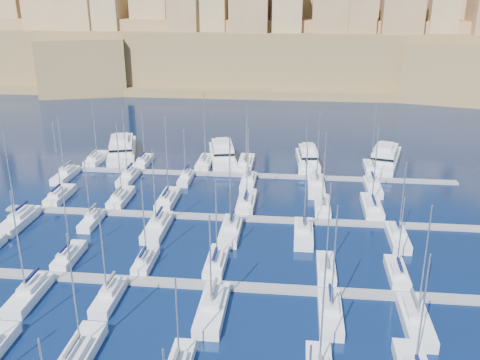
# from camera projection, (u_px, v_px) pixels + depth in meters

# --- Properties ---
(ground) EXTENTS (600.00, 600.00, 0.00)m
(ground) POSITION_uv_depth(u_px,v_px,m) (233.00, 246.00, 82.64)
(ground) COLOR #020F31
(ground) RESTS_ON ground
(pontoon_mid_near) EXTENTS (84.00, 2.00, 0.40)m
(pontoon_mid_near) POSITION_uv_depth(u_px,v_px,m) (223.00, 286.00, 71.38)
(pontoon_mid_near) COLOR slate
(pontoon_mid_near) RESTS_ON ground
(pontoon_mid_far) EXTENTS (84.00, 2.00, 0.40)m
(pontoon_mid_far) POSITION_uv_depth(u_px,v_px,m) (240.00, 218.00, 91.90)
(pontoon_mid_far) COLOR slate
(pontoon_mid_far) RESTS_ON ground
(pontoon_far) EXTENTS (84.00, 2.00, 0.40)m
(pontoon_far) POSITION_uv_depth(u_px,v_px,m) (251.00, 175.00, 112.41)
(pontoon_far) COLOR slate
(pontoon_far) RESTS_ON ground
(sailboat_2) EXTENTS (2.96, 9.86, 15.13)m
(sailboat_2) POSITION_uv_depth(u_px,v_px,m) (79.00, 354.00, 57.43)
(sailboat_2) COLOR silver
(sailboat_2) RESTS_ON ground
(sailboat_13) EXTENTS (2.42, 8.06, 11.65)m
(sailboat_13) POSITION_uv_depth(u_px,v_px,m) (69.00, 256.00, 78.14)
(sailboat_13) COLOR silver
(sailboat_13) RESTS_ON ground
(sailboat_14) EXTENTS (2.30, 7.66, 13.28)m
(sailboat_14) POSITION_uv_depth(u_px,v_px,m) (146.00, 261.00, 76.80)
(sailboat_14) COLOR silver
(sailboat_14) RESTS_ON ground
(sailboat_15) EXTENTS (2.68, 8.93, 13.11)m
(sailboat_15) POSITION_uv_depth(u_px,v_px,m) (216.00, 262.00, 76.35)
(sailboat_15) COLOR silver
(sailboat_15) RESTS_ON ground
(sailboat_16) EXTENTS (2.52, 8.40, 13.61)m
(sailboat_16) POSITION_uv_depth(u_px,v_px,m) (326.00, 269.00, 74.55)
(sailboat_16) COLOR silver
(sailboat_16) RESTS_ON ground
(sailboat_17) EXTENTS (2.50, 8.34, 12.08)m
(sailboat_17) POSITION_uv_depth(u_px,v_px,m) (397.00, 273.00, 73.55)
(sailboat_17) COLOR silver
(sailboat_17) RESTS_ON ground
(sailboat_19) EXTENTS (2.76, 9.19, 15.52)m
(sailboat_19) POSITION_uv_depth(u_px,v_px,m) (29.00, 294.00, 68.52)
(sailboat_19) COLOR silver
(sailboat_19) RESTS_ON ground
(sailboat_20) EXTENTS (2.43, 8.11, 13.38)m
(sailboat_20) POSITION_uv_depth(u_px,v_px,m) (109.00, 297.00, 67.98)
(sailboat_20) COLOR silver
(sailboat_20) RESTS_ON ground
(sailboat_21) EXTENTS (3.19, 10.62, 13.92)m
(sailboat_21) POSITION_uv_depth(u_px,v_px,m) (212.00, 308.00, 65.46)
(sailboat_21) COLOR silver
(sailboat_21) RESTS_ON ground
(sailboat_22) EXTENTS (2.80, 9.34, 15.45)m
(sailboat_22) POSITION_uv_depth(u_px,v_px,m) (330.00, 313.00, 64.61)
(sailboat_22) COLOR silver
(sailboat_22) RESTS_ON ground
(sailboat_23) EXTENTS (3.07, 10.22, 16.10)m
(sailboat_23) POSITION_uv_depth(u_px,v_px,m) (415.00, 320.00, 63.20)
(sailboat_23) COLOR silver
(sailboat_23) RESTS_ON ground
(sailboat_24) EXTENTS (2.75, 9.18, 14.96)m
(sailboat_24) POSITION_uv_depth(u_px,v_px,m) (60.00, 195.00, 100.30)
(sailboat_24) COLOR silver
(sailboat_24) RESTS_ON ground
(sailboat_25) EXTENTS (2.80, 9.32, 15.07)m
(sailboat_25) POSITION_uv_depth(u_px,v_px,m) (121.00, 198.00, 99.18)
(sailboat_25) COLOR silver
(sailboat_25) RESTS_ON ground
(sailboat_26) EXTENTS (2.93, 9.78, 16.73)m
(sailboat_26) POSITION_uv_depth(u_px,v_px,m) (168.00, 199.00, 98.49)
(sailboat_26) COLOR silver
(sailboat_26) RESTS_ON ground
(sailboat_27) EXTENTS (3.06, 10.19, 16.88)m
(sailboat_27) POSITION_uv_depth(u_px,v_px,m) (246.00, 202.00, 97.22)
(sailboat_27) COLOR silver
(sailboat_27) RESTS_ON ground
(sailboat_28) EXTENTS (2.73, 9.11, 14.59)m
(sailboat_28) POSITION_uv_depth(u_px,v_px,m) (322.00, 206.00, 95.35)
(sailboat_28) COLOR silver
(sailboat_28) RESTS_ON ground
(sailboat_29) EXTENTS (3.15, 10.50, 15.51)m
(sailboat_29) POSITION_uv_depth(u_px,v_px,m) (372.00, 207.00, 95.10)
(sailboat_29) COLOR silver
(sailboat_29) RESTS_ON ground
(sailboat_30) EXTENTS (3.14, 10.47, 17.06)m
(sailboat_30) POSITION_uv_depth(u_px,v_px,m) (19.00, 220.00, 89.70)
(sailboat_30) COLOR silver
(sailboat_30) RESTS_ON ground
(sailboat_31) EXTENTS (2.25, 7.48, 12.00)m
(sailboat_31) POSITION_uv_depth(u_px,v_px,m) (92.00, 220.00, 89.87)
(sailboat_31) COLOR silver
(sailboat_31) RESTS_ON ground
(sailboat_32) EXTENTS (3.12, 10.39, 14.47)m
(sailboat_32) POSITION_uv_depth(u_px,v_px,m) (157.00, 227.00, 87.35)
(sailboat_32) COLOR silver
(sailboat_32) RESTS_ON ground
(sailboat_33) EXTENTS (3.06, 10.19, 16.75)m
(sailboat_33) POSITION_uv_depth(u_px,v_px,m) (231.00, 230.00, 86.22)
(sailboat_33) COLOR silver
(sailboat_33) RESTS_ON ground
(sailboat_34) EXTENTS (2.95, 9.85, 15.51)m
(sailboat_34) POSITION_uv_depth(u_px,v_px,m) (304.00, 233.00, 85.20)
(sailboat_34) COLOR silver
(sailboat_34) RESTS_ON ground
(sailboat_35) EXTENTS (2.82, 9.39, 13.62)m
(sailboat_35) POSITION_uv_depth(u_px,v_px,m) (397.00, 237.00, 83.94)
(sailboat_35) COLOR silver
(sailboat_35) RESTS_ON ground
(sailboat_36) EXTENTS (2.84, 9.45, 15.21)m
(sailboat_36) POSITION_uv_depth(u_px,v_px,m) (96.00, 159.00, 121.06)
(sailboat_36) COLOR silver
(sailboat_36) RESTS_ON ground
(sailboat_37) EXTENTS (2.51, 8.37, 12.96)m
(sailboat_37) POSITION_uv_depth(u_px,v_px,m) (144.00, 161.00, 119.44)
(sailboat_37) COLOR silver
(sailboat_37) RESTS_ON ground
(sailboat_38) EXTENTS (2.92, 9.72, 16.74)m
(sailboat_38) POSITION_uv_depth(u_px,v_px,m) (205.00, 162.00, 118.67)
(sailboat_38) COLOR silver
(sailboat_38) RESTS_ON ground
(sailboat_39) EXTENTS (3.17, 10.56, 14.16)m
(sailboat_39) POSITION_uv_depth(u_px,v_px,m) (246.00, 163.00, 118.14)
(sailboat_39) COLOR silver
(sailboat_39) RESTS_ON ground
(sailboat_40) EXTENTS (2.96, 9.88, 14.26)m
(sailboat_40) POSITION_uv_depth(u_px,v_px,m) (305.00, 166.00, 116.51)
(sailboat_40) COLOR silver
(sailboat_40) RESTS_ON ground
(sailboat_41) EXTENTS (2.78, 9.27, 15.21)m
(sailboat_41) POSITION_uv_depth(u_px,v_px,m) (371.00, 169.00, 114.81)
(sailboat_41) COLOR silver
(sailboat_41) RESTS_ON ground
(sailboat_42) EXTENTS (2.77, 9.24, 13.41)m
(sailboat_42) POSITION_uv_depth(u_px,v_px,m) (66.00, 175.00, 110.94)
(sailboat_42) COLOR silver
(sailboat_42) RESTS_ON ground
(sailboat_43) EXTENTS (2.67, 8.89, 15.14)m
(sailboat_43) POSITION_uv_depth(u_px,v_px,m) (129.00, 177.00, 109.75)
(sailboat_43) COLOR silver
(sailboat_43) RESTS_ON ground
(sailboat_44) EXTENTS (2.21, 7.38, 11.35)m
(sailboat_44) POSITION_uv_depth(u_px,v_px,m) (186.00, 178.00, 109.27)
(sailboat_44) COLOR silver
(sailboat_44) RESTS_ON ground
(sailboat_45) EXTENTS (2.72, 9.05, 12.29)m
(sailboat_45) POSITION_uv_depth(u_px,v_px,m) (248.00, 182.00, 107.20)
(sailboat_45) COLOR silver
(sailboat_45) RESTS_ON ground
(sailboat_46) EXTENTS (3.23, 10.76, 15.83)m
(sailboat_46) POSITION_uv_depth(u_px,v_px,m) (316.00, 186.00, 105.05)
(sailboat_46) COLOR silver
(sailboat_46) RESTS_ON ground
(sailboat_47) EXTENTS (2.84, 9.47, 13.36)m
(sailboat_47) POSITION_uv_depth(u_px,v_px,m) (373.00, 187.00, 104.54)
(sailboat_47) COLOR silver
(sailboat_47) RESTS_ON ground
(motor_yacht_a) EXTENTS (10.98, 20.63, 5.25)m
(motor_yacht_a) POSITION_uv_depth(u_px,v_px,m) (122.00, 149.00, 125.32)
(motor_yacht_a) COLOR silver
(motor_yacht_a) RESTS_ON ground
(motor_yacht_b) EXTENTS (8.77, 18.06, 5.25)m
(motor_yacht_b) POSITION_uv_depth(u_px,v_px,m) (222.00, 153.00, 121.82)
(motor_yacht_b) COLOR silver
(motor_yacht_b) RESTS_ON ground
(motor_yacht_c) EXTENTS (5.48, 14.40, 5.25)m
(motor_yacht_c) POSITION_uv_depth(u_px,v_px,m) (308.00, 158.00, 118.40)
(motor_yacht_c) COLOR silver
(motor_yacht_c) RESTS_ON ground
(motor_yacht_d) EXTENTS (10.03, 19.26, 5.25)m
(motor_yacht_d) POSITION_uv_depth(u_px,v_px,m) (385.00, 158.00, 118.66)
(motor_yacht_d) COLOR silver
(motor_yacht_d) RESTS_ON ground
(fortified_city) EXTENTS (460.00, 108.95, 59.52)m
(fortified_city) POSITION_uv_depth(u_px,v_px,m) (277.00, 43.00, 222.35)
(fortified_city) COLOR brown
(fortified_city) RESTS_ON ground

